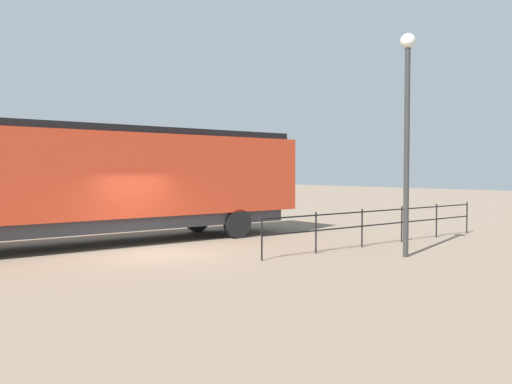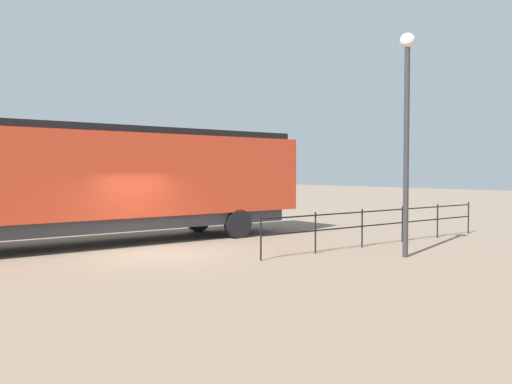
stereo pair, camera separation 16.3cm
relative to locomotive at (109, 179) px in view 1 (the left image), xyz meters
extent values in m
plane|color=#84705B|center=(3.06, 0.20, -2.29)|extent=(120.00, 120.00, 0.00)
cube|color=red|center=(0.00, -0.53, 0.13)|extent=(3.16, 15.74, 2.82)
cube|color=black|center=(0.00, 6.10, -0.30)|extent=(3.04, 2.47, 1.98)
cube|color=black|center=(0.00, -0.53, 1.66)|extent=(2.85, 15.11, 0.24)
cube|color=#38383D|center=(0.00, -0.53, -1.51)|extent=(2.85, 14.48, 0.45)
cylinder|color=black|center=(-1.43, 4.51, -1.74)|extent=(0.30, 1.10, 1.10)
cylinder|color=black|center=(1.43, 4.51, -1.74)|extent=(0.30, 1.10, 1.10)
cylinder|color=#2D2D2D|center=(8.14, 5.77, 0.83)|extent=(0.16, 0.16, 6.22)
sphere|color=silver|center=(8.14, 5.77, 4.07)|extent=(0.45, 0.45, 0.45)
cube|color=black|center=(6.02, 7.37, -1.10)|extent=(0.04, 10.76, 0.04)
cube|color=black|center=(6.02, 7.37, -1.58)|extent=(0.04, 10.76, 0.04)
cylinder|color=black|center=(6.02, 1.99, -1.64)|extent=(0.05, 0.05, 1.29)
cylinder|color=black|center=(6.02, 4.14, -1.64)|extent=(0.05, 0.05, 1.29)
cylinder|color=black|center=(6.02, 6.29, -1.64)|extent=(0.05, 0.05, 1.29)
cylinder|color=black|center=(6.02, 8.45, -1.64)|extent=(0.05, 0.05, 1.29)
cylinder|color=black|center=(6.02, 10.60, -1.64)|extent=(0.05, 0.05, 1.29)
cylinder|color=black|center=(6.02, 12.75, -1.64)|extent=(0.05, 0.05, 1.29)
camera|label=1|loc=(17.93, -7.64, 0.28)|focal=38.01mm
camera|label=2|loc=(18.03, -7.51, 0.28)|focal=38.01mm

